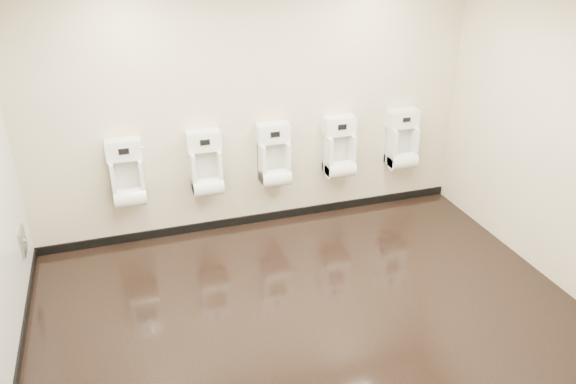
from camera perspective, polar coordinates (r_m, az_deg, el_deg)
name	(u,v)px	position (r m, az deg, el deg)	size (l,w,h in m)	color
ground	(307,308)	(5.38, 1.92, -11.67)	(5.00, 3.50, 0.00)	black
back_wall	(255,110)	(6.22, -3.35, 8.36)	(5.00, 0.02, 2.80)	beige
front_wall	(415,293)	(3.28, 12.74, -9.97)	(5.00, 0.02, 2.80)	beige
right_wall	(556,139)	(5.94, 25.60, 4.89)	(0.02, 3.50, 2.80)	beige
skirting_back	(258,218)	(6.75, -3.03, -2.65)	(5.00, 0.02, 0.10)	black
skirting_left	(19,361)	(5.25, -25.66, -15.26)	(0.02, 3.50, 0.10)	black
access_panel	(23,241)	(5.98, -25.35, -4.52)	(0.04, 0.25, 0.25)	#9E9EA3
urinal_0	(127,178)	(6.13, -16.00, 1.38)	(0.38, 0.28, 0.70)	white
urinal_1	(206,168)	(6.19, -8.34, 2.41)	(0.38, 0.28, 0.70)	white
urinal_2	(274,160)	(6.35, -1.42, 3.31)	(0.38, 0.28, 0.70)	white
urinal_3	(339,152)	(6.60, 5.24, 4.12)	(0.38, 0.28, 0.70)	white
urinal_4	(402,144)	(6.94, 11.51, 4.83)	(0.38, 0.28, 0.70)	white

